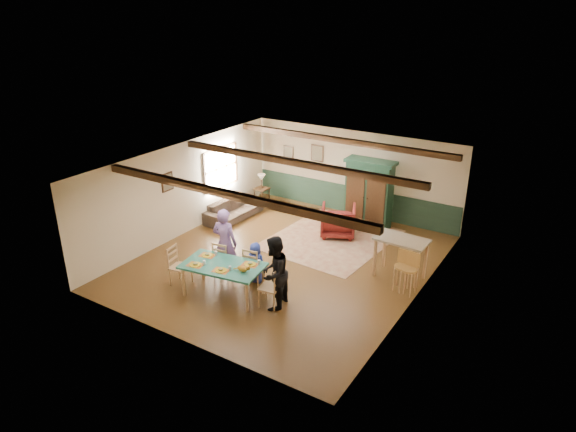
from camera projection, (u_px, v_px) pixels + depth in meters
The scene contains 35 objects.
floor at pixel (286, 261), 13.54m from camera, with size 8.00×8.00×0.00m, color #482D14.
wall_back at pixel (353, 173), 16.14m from camera, with size 7.00×0.02×2.70m, color beige.
wall_left at pixel (183, 189), 14.73m from camera, with size 0.02×8.00×2.70m, color beige.
wall_right at pixel (420, 246), 11.30m from camera, with size 0.02×8.00×2.70m, color beige.
ceiling at pixel (286, 163), 12.49m from camera, with size 7.00×8.00×0.02m, color white.
wainscot_back at pixel (352, 200), 16.48m from camera, with size 6.95×0.03×0.90m, color #1C3527.
ceiling_beam_front at pixel (227, 194), 10.73m from camera, with size 6.95×0.16×0.16m, color black.
ceiling_beam_mid at pixel (294, 162), 12.84m from camera, with size 6.95×0.16×0.16m, color black.
ceiling_beam_back at pixel (341, 140), 14.87m from camera, with size 6.95×0.16×0.16m, color black.
window_left at pixel (221, 168), 15.97m from camera, with size 0.06×1.60×1.30m, color white, non-canonical shape.
picture_left_wall at pixel (167, 182), 14.09m from camera, with size 0.04×0.42×0.52m, color gray, non-canonical shape.
picture_back_a at pixel (317, 153), 16.58m from camera, with size 0.45×0.04×0.55m, color gray, non-canonical shape.
picture_back_b at pixel (288, 153), 17.18m from camera, with size 0.38×0.04×0.48m, color gray, non-canonical shape.
dining_table at pixel (224, 280), 11.86m from camera, with size 1.86×1.03×0.77m, color #206757, non-canonical shape.
dining_chair_far_left at pixel (224, 259), 12.60m from camera, with size 0.43×0.45×0.98m, color tan, non-canonical shape.
dining_chair_far_right at pixel (254, 265), 12.30m from camera, with size 0.43×0.45×0.98m, color tan, non-canonical shape.
dining_chair_end_left at pixel (180, 266), 12.26m from camera, with size 0.43×0.45×0.98m, color tan, non-canonical shape.
dining_chair_end_right at pixel (270, 286), 11.38m from camera, with size 0.43×0.45×0.98m, color tan, non-canonical shape.
person_man at pixel (225, 243), 12.51m from camera, with size 0.65×0.43×1.78m, color #7E5A9B.
person_woman at pixel (274, 273), 11.20m from camera, with size 0.83×0.65×1.70m, color black.
person_child at pixel (256, 263), 12.35m from camera, with size 0.51×0.33×1.04m, color #283AA1.
cat at pixel (242, 268), 11.38m from camera, with size 0.37×0.14×0.19m, color orange, non-canonical shape.
place_setting_near_left at pixel (195, 263), 11.68m from camera, with size 0.41×0.31×0.11m, color gold, non-canonical shape.
place_setting_near_center at pixel (221, 269), 11.43m from camera, with size 0.41×0.31×0.11m, color gold, non-canonical shape.
place_setting_far_left at pixel (207, 254), 12.11m from camera, with size 0.41×0.31×0.11m, color gold, non-canonical shape.
place_setting_far_right at pixel (250, 263), 11.70m from camera, with size 0.41×0.31×0.11m, color gold, non-canonical shape.
area_rug at pixel (331, 239), 14.79m from camera, with size 3.03×3.60×0.01m, color #C9BB91.
armoire at pixel (369, 194), 15.23m from camera, with size 1.48×0.59×2.10m, color #122F21.
armchair at pixel (338, 221), 14.89m from camera, with size 0.96×0.99×0.90m, color #470E0F.
sofa at pixel (234, 209), 16.12m from camera, with size 2.06×0.81×0.60m, color #362B22.
end_table at pixel (262, 195), 17.38m from camera, with size 0.43×0.43×0.53m, color black, non-canonical shape.
table_lamp at pixel (262, 181), 17.19m from camera, with size 0.27×0.27×0.48m, color #CEAE85, non-canonical shape.
counter_table at pixel (400, 258), 12.57m from camera, with size 1.25×0.73×1.04m, color #B5A98D, non-canonical shape.
bar_stool_left at pixel (401, 271), 12.00m from camera, with size 0.35×0.39×1.00m, color tan, non-canonical shape.
bar_stool_right at pixel (409, 274), 11.85m from camera, with size 0.36×0.39×1.01m, color tan, non-canonical shape.
Camera 1 is at (6.43, -10.16, 6.33)m, focal length 32.00 mm.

